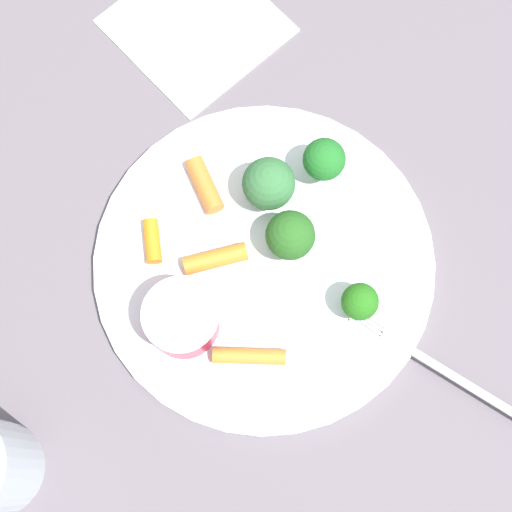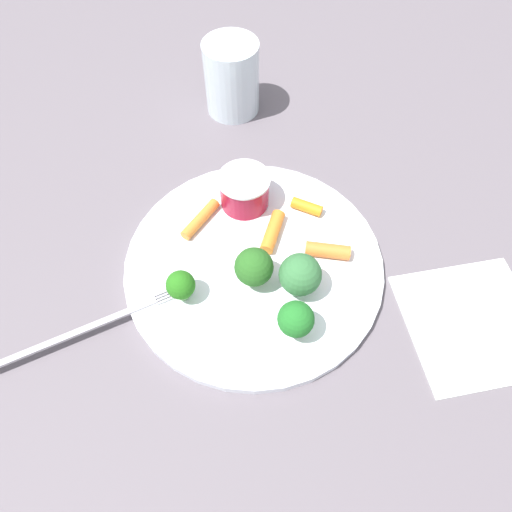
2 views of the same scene
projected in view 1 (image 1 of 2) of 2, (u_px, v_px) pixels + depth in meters
The scene contains 13 objects.
ground_plane at pixel (264, 265), 0.65m from camera, with size 2.40×2.40×0.00m, color #5F575E.
plate at pixel (264, 263), 0.65m from camera, with size 0.29×0.29×0.01m, color white.
sauce_cup at pixel (182, 319), 0.61m from camera, with size 0.06×0.06×0.04m.
broccoli_floret_0 at pixel (269, 184), 0.63m from camera, with size 0.04×0.04×0.05m.
broccoli_floret_1 at pixel (291, 236), 0.62m from camera, with size 0.04×0.04×0.05m.
broccoli_floret_2 at pixel (324, 160), 0.64m from camera, with size 0.04×0.04×0.05m.
broccoli_floret_3 at pixel (360, 302), 0.61m from camera, with size 0.03×0.03×0.04m.
carrot_stick_0 at pixel (205, 185), 0.65m from camera, with size 0.02×0.02×0.05m, color orange.
carrot_stick_1 at pixel (249, 356), 0.61m from camera, with size 0.01×0.01×0.06m, color orange.
carrot_stick_2 at pixel (215, 259), 0.64m from camera, with size 0.02×0.02×0.05m, color orange.
carrot_stick_3 at pixel (152, 241), 0.64m from camera, with size 0.01×0.01×0.04m, color orange.
fork at pixel (456, 378), 0.61m from camera, with size 0.18×0.09×0.00m.
napkin at pixel (196, 25), 0.72m from camera, with size 0.14×0.14×0.00m, color white.
Camera 1 is at (-0.14, 0.10, 0.63)m, focal length 54.13 mm.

